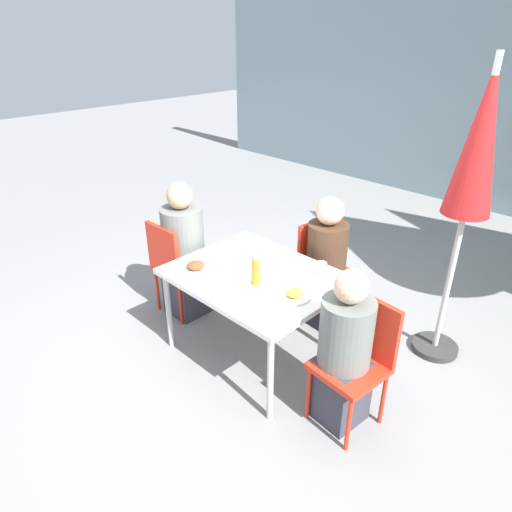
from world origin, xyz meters
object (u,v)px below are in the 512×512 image
object	(u,v)px
person_right	(344,353)
person_far	(326,265)
chair_left	(174,262)
person_left	(184,255)
bottle	(256,271)
drinking_cup	(321,269)
chair_far	(323,263)
closed_umbrella	(477,155)
chair_right	(358,353)
salad_bowl	(235,265)

from	to	relation	value
person_right	person_far	size ratio (longest dim) A/B	0.97
chair_left	person_left	distance (m)	0.11
bottle	chair_left	bearing A→B (deg)	179.55
person_left	person_right	size ratio (longest dim) A/B	1.10
person_far	drinking_cup	bearing A→B (deg)	38.88
person_far	chair_far	bearing A→B (deg)	-122.02
person_right	chair_far	distance (m)	1.22
chair_left	person_far	size ratio (longest dim) A/B	0.76
chair_left	closed_umbrella	distance (m)	2.48
drinking_cup	chair_far	bearing A→B (deg)	124.28
person_left	person_far	bearing A→B (deg)	37.16
chair_right	bottle	xyz separation A→B (m)	(-0.82, -0.09, 0.30)
closed_umbrella	salad_bowl	bearing A→B (deg)	-137.74
person_right	closed_umbrella	size ratio (longest dim) A/B	0.50
person_right	closed_umbrella	bearing A→B (deg)	-91.70
chair_left	chair_far	size ratio (longest dim) A/B	1.00
person_far	salad_bowl	world-z (taller)	person_far
chair_far	drinking_cup	bearing A→B (deg)	41.97
chair_right	bottle	distance (m)	0.88
drinking_cup	salad_bowl	distance (m)	0.65
chair_left	person_far	xyz separation A→B (m)	(1.01, 0.83, 0.03)
chair_right	bottle	world-z (taller)	bottle
chair_left	chair_right	xyz separation A→B (m)	(1.83, 0.08, 0.00)
chair_far	closed_umbrella	size ratio (longest dim) A/B	0.40
chair_left	person_left	bearing A→B (deg)	57.98
person_right	bottle	xyz separation A→B (m)	(-0.76, -0.01, 0.30)
closed_umbrella	person_left	bearing A→B (deg)	-150.60
person_far	bottle	size ratio (longest dim) A/B	5.33
chair_left	closed_umbrella	xyz separation A→B (m)	(1.92, 1.14, 1.08)
person_far	closed_umbrella	size ratio (longest dim) A/B	0.52
chair_far	person_far	bearing A→B (deg)	57.98
chair_right	person_right	xyz separation A→B (m)	(-0.06, -0.07, 0.01)
person_left	drinking_cup	size ratio (longest dim) A/B	12.01
drinking_cup	salad_bowl	world-z (taller)	drinking_cup
chair_far	salad_bowl	size ratio (longest dim) A/B	5.87
person_left	closed_umbrella	distance (m)	2.38
chair_left	salad_bowl	bearing A→B (deg)	3.15
chair_right	person_far	distance (m)	1.11
chair_left	person_right	bearing A→B (deg)	-0.70
chair_left	drinking_cup	size ratio (longest dim) A/B	8.64
bottle	drinking_cup	distance (m)	0.50
chair_far	person_far	distance (m)	0.10
bottle	closed_umbrella	bearing A→B (deg)	51.39
drinking_cup	salad_bowl	size ratio (longest dim) A/B	0.68
person_right	chair_far	xyz separation A→B (m)	(-0.83, 0.89, -0.01)
chair_far	closed_umbrella	world-z (taller)	closed_umbrella
chair_right	closed_umbrella	distance (m)	1.51
person_right	salad_bowl	bearing A→B (deg)	3.35
person_left	chair_right	bearing A→B (deg)	-0.90
drinking_cup	salad_bowl	xyz separation A→B (m)	(-0.53, -0.37, -0.02)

